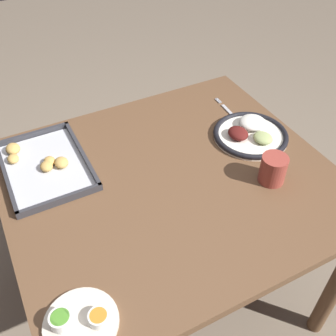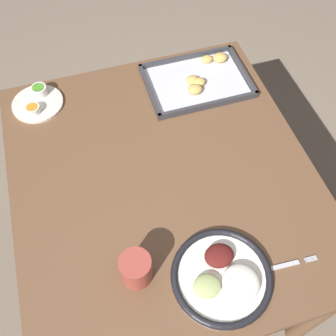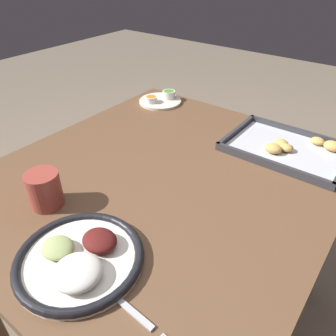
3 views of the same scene
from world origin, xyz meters
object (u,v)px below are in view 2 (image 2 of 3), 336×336
object	(u,v)px
dinner_plate	(223,276)
drinking_cup	(136,269)
baking_tray	(198,80)
fork	(279,267)
saucer_plate	(37,101)

from	to	relation	value
dinner_plate	drinking_cup	world-z (taller)	drinking_cup
baking_tray	dinner_plate	bearing A→B (deg)	-104.51
dinner_plate	baking_tray	world-z (taller)	dinner_plate
dinner_plate	fork	world-z (taller)	dinner_plate
baking_tray	drinking_cup	bearing A→B (deg)	-122.11
fork	baking_tray	size ratio (longest dim) A/B	0.53
saucer_plate	drinking_cup	distance (m)	0.72
dinner_plate	baking_tray	distance (m)	0.73
fork	drinking_cup	xyz separation A→B (m)	(-0.37, 0.09, 0.04)
fork	saucer_plate	size ratio (longest dim) A/B	1.11
saucer_plate	drinking_cup	bearing A→B (deg)	-75.61
dinner_plate	fork	size ratio (longest dim) A/B	1.38
dinner_plate	drinking_cup	size ratio (longest dim) A/B	2.86
saucer_plate	drinking_cup	world-z (taller)	drinking_cup
fork	baking_tray	world-z (taller)	baking_tray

